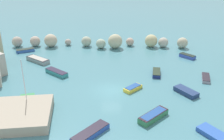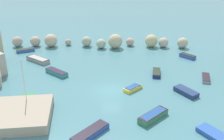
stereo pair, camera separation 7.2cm
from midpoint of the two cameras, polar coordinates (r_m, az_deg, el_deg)
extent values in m
plane|color=teal|center=(34.69, -0.12, -4.50)|extent=(160.00, 160.00, 0.00)
sphere|color=#ACA094|center=(54.25, -19.73, 5.80)|extent=(1.97, 1.97, 1.97)
sphere|color=#BBAB9B|center=(53.44, -16.19, 6.00)|extent=(1.97, 1.97, 1.97)
sphere|color=#C2B59A|center=(52.32, -13.01, 6.25)|extent=(2.47, 2.47, 2.47)
sphere|color=#ABA497|center=(52.70, -9.41, 5.97)|extent=(1.25, 1.25, 1.25)
sphere|color=#A7B098|center=(51.50, -5.49, 6.17)|extent=(1.93, 1.93, 1.93)
sphere|color=#A6BAA2|center=(50.14, -2.35, 5.70)|extent=(1.83, 1.83, 1.83)
sphere|color=#B8B795|center=(50.12, 0.76, 6.24)|extent=(2.70, 2.70, 2.70)
sphere|color=#C1AA97|center=(51.80, 3.96, 6.11)|extent=(1.56, 1.56, 1.56)
sphere|color=#C3BC8B|center=(51.46, 8.52, 6.27)|extent=(2.40, 2.40, 2.40)
sphere|color=#B4B1A2|center=(51.63, 11.08, 5.85)|extent=(1.89, 1.89, 1.89)
sphere|color=#B7B398|center=(52.06, 15.04, 5.69)|extent=(2.01, 2.01, 2.01)
cube|color=#A79C88|center=(30.47, -18.94, -9.06)|extent=(7.10, 7.23, 1.12)
cube|color=navy|center=(39.67, 9.63, -0.65)|extent=(1.51, 3.11, 0.52)
cube|color=#233121|center=(39.55, 9.66, -0.27)|extent=(1.48, 3.04, 0.06)
cube|color=#348D4D|center=(32.39, -17.76, -7.17)|extent=(2.76, 4.50, 0.78)
cylinder|color=silver|center=(31.02, -18.44, -2.39)|extent=(0.10, 0.10, 5.23)
cube|color=#345EB0|center=(51.00, -18.15, 4.04)|extent=(3.34, 2.40, 0.49)
cube|color=#1F2C24|center=(50.91, -18.19, 4.33)|extent=(3.27, 2.35, 0.06)
cube|color=#3B55BB|center=(47.40, 16.04, 2.86)|extent=(2.64, 2.66, 0.53)
cube|color=black|center=(47.30, 16.08, 3.20)|extent=(2.59, 2.61, 0.06)
cube|color=yellow|center=(34.90, 4.58, -3.97)|extent=(2.61, 2.63, 0.46)
cube|color=#234C93|center=(34.77, 4.59, -3.58)|extent=(2.22, 2.23, 0.08)
cube|color=#938F9C|center=(39.97, 19.66, -1.68)|extent=(1.77, 3.23, 0.40)
cube|color=#28222C|center=(39.88, 19.70, -1.38)|extent=(1.74, 3.16, 0.06)
cube|color=teal|center=(40.03, -11.82, -0.55)|extent=(3.76, 3.32, 0.58)
cube|color=#211A30|center=(39.90, -11.85, -0.13)|extent=(3.69, 3.26, 0.06)
cube|color=#347E50|center=(29.36, 8.94, -9.85)|extent=(3.57, 3.56, 0.62)
cube|color=#2C1E26|center=(29.17, 8.98, -9.29)|extent=(3.50, 3.49, 0.06)
cube|color=#234C93|center=(29.17, 8.98, -9.28)|extent=(3.04, 3.03, 0.08)
cube|color=#2C5AB7|center=(28.28, 21.61, -13.06)|extent=(3.40, 3.89, 0.49)
cube|color=#2D52AD|center=(26.76, -4.67, -13.46)|extent=(3.71, 4.12, 0.53)
cube|color=black|center=(26.58, -4.69, -12.95)|extent=(3.63, 4.03, 0.06)
cube|color=gray|center=(45.55, -15.65, 2.10)|extent=(4.43, 3.73, 0.60)
cube|color=#23252C|center=(45.43, -15.69, 2.48)|extent=(4.34, 3.65, 0.06)
cube|color=#ADA89E|center=(45.43, -15.69, 2.49)|extent=(3.76, 3.17, 0.08)
cube|color=navy|center=(35.16, 15.75, -4.52)|extent=(2.93, 3.37, 0.59)
camera|label=1|loc=(0.04, -89.95, 0.02)|focal=42.33mm
camera|label=2|loc=(0.04, 90.05, -0.02)|focal=42.33mm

